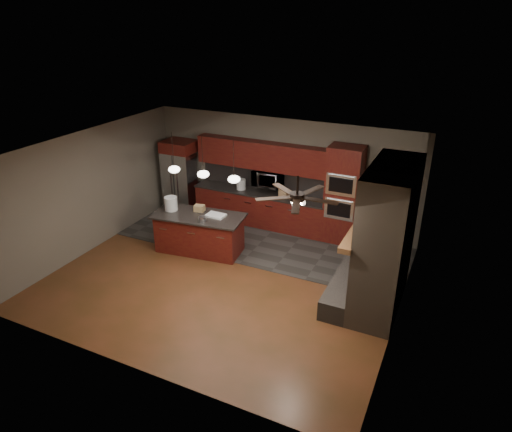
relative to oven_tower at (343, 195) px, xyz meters
The scene contains 22 objects.
ground 3.40m from the oven_tower, 122.27° to the right, with size 7.00×7.00×0.00m, color brown.
ceiling 3.57m from the oven_tower, 122.27° to the right, with size 7.00×6.00×0.02m, color white.
back_wall 1.74m from the oven_tower, 169.75° to the left, with size 7.00×0.02×2.80m, color #675E52.
right_wall 3.25m from the oven_tower, 56.24° to the right, with size 0.02×6.00×2.80m, color #675E52.
left_wall 5.86m from the oven_tower, 152.62° to the right, with size 0.02×6.00×2.80m, color #675E52.
slate_tile_patch 2.26m from the oven_tower, 152.30° to the right, with size 7.00×2.40×0.01m, color #373532.
fireplace_column 2.66m from the oven_tower, 59.73° to the right, with size 1.30×2.10×2.80m.
back_cabinetry 2.20m from the oven_tower, behind, with size 3.59×0.64×2.20m.
oven_tower is the anchor object (origin of this frame).
microwave 1.98m from the oven_tower, behind, with size 0.73×0.41×0.50m, color silver.
refrigerator 4.53m from the oven_tower, behind, with size 0.85×0.75×2.00m.
kitchen_island 3.50m from the oven_tower, 145.76° to the right, with size 2.19×1.21×0.92m.
white_bucket 4.05m from the oven_tower, 151.31° to the right, with size 0.30×0.30×0.32m, color silver.
paint_can 3.37m from the oven_tower, 140.00° to the right, with size 0.16×0.16×0.11m, color #A3A3A7.
paint_tray 3.04m from the oven_tower, 143.41° to the right, with size 0.43×0.30×0.04m, color silver.
cardboard_box 3.40m from the oven_tower, 149.49° to the right, with size 0.23×0.17×0.15m, color #997B4F.
counter_bucket 2.72m from the oven_tower, behind, with size 0.24×0.24×0.27m, color silver.
counter_box 1.51m from the oven_tower, behind, with size 0.20×0.16×0.22m, color #A17A53.
pendant_left 3.97m from the oven_tower, 149.26° to the right, with size 0.26×0.26×0.92m.
pendant_center 3.37m from the oven_tower, 142.53° to the right, with size 0.26×0.26×0.92m.
pendant_right 2.83m from the oven_tower, 132.87° to the right, with size 0.26×0.26×0.92m.
ceiling_fan 3.72m from the oven_tower, 88.36° to the right, with size 1.27×1.33×0.41m.
Camera 1 is at (4.11, -7.24, 5.20)m, focal length 32.00 mm.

